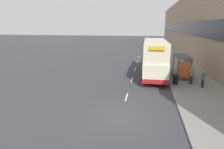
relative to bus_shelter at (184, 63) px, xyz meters
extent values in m
plane|color=#38383D|center=(-5.77, -11.27, -1.88)|extent=(220.00, 220.00, 0.00)
cube|color=gray|center=(0.73, 27.23, -1.81)|extent=(5.00, 93.00, 0.14)
cube|color=#9E846B|center=(4.73, 27.23, 4.27)|extent=(3.00, 93.00, 12.30)
cube|color=black|center=(3.19, 27.23, 3.66)|extent=(0.12, 89.28, 2.21)
cube|color=silver|center=(-5.77, -7.31, -1.87)|extent=(0.12, 2.00, 0.01)
cube|color=silver|center=(-5.77, -1.57, -1.87)|extent=(0.12, 2.00, 0.01)
cube|color=silver|center=(-5.77, 4.18, -1.87)|extent=(0.12, 2.00, 0.01)
cube|color=silver|center=(-5.77, 9.93, -1.87)|extent=(0.12, 2.00, 0.01)
cube|color=silver|center=(-5.77, 15.67, -1.87)|extent=(0.12, 2.00, 0.01)
cube|color=#4C4C51|center=(-0.17, 0.35, 0.70)|extent=(1.60, 4.20, 0.08)
cylinder|color=#4C4C51|center=(-0.87, -1.65, -0.54)|extent=(0.10, 0.10, 2.40)
cylinder|color=#4C4C51|center=(-0.87, 2.35, -0.54)|extent=(0.10, 0.10, 2.40)
cylinder|color=#4C4C51|center=(0.53, -1.65, -0.54)|extent=(0.10, 0.10, 2.40)
cylinder|color=#4C4C51|center=(0.53, 2.35, -0.54)|extent=(0.10, 0.10, 2.40)
cube|color=#99A8B2|center=(0.50, 0.35, -0.42)|extent=(0.04, 3.68, 1.92)
cube|color=#D86633|center=(-0.17, -1.59, -0.49)|extent=(1.19, 0.10, 1.82)
cube|color=maroon|center=(0.07, 0.35, -1.29)|extent=(0.36, 2.80, 0.08)
cube|color=beige|center=(-3.30, 0.53, -0.45)|extent=(2.55, 10.37, 1.85)
cube|color=beige|center=(-3.30, 0.53, 1.45)|extent=(2.50, 10.06, 1.95)
cube|color=#B2191E|center=(-3.30, 0.53, -1.15)|extent=(2.58, 10.42, 0.45)
cube|color=#2D3847|center=(-3.30, 0.53, -0.08)|extent=(2.58, 9.75, 0.81)
cube|color=#2D3847|center=(-3.30, 0.53, 1.35)|extent=(2.55, 9.75, 0.94)
cube|color=yellow|center=(-3.30, -4.63, 2.07)|extent=(1.40, 0.08, 0.36)
cylinder|color=black|center=(-4.57, 4.06, -1.38)|extent=(0.30, 1.00, 1.00)
cylinder|color=black|center=(-2.02, 4.06, -1.38)|extent=(0.30, 1.00, 1.00)
cylinder|color=black|center=(-4.57, -2.68, -1.38)|extent=(0.30, 1.00, 1.00)
cylinder|color=black|center=(-2.02, -2.68, -1.38)|extent=(0.30, 1.00, 1.00)
cube|color=#B7B799|center=(-3.53, 30.34, -1.17)|extent=(1.86, 3.92, 0.82)
cube|color=#2D3847|center=(-3.53, 30.15, -0.42)|extent=(1.63, 1.88, 0.67)
cylinder|color=black|center=(-4.45, 31.56, -1.58)|extent=(0.20, 0.60, 0.60)
cylinder|color=black|center=(-2.60, 31.56, -1.58)|extent=(0.20, 0.60, 0.60)
cylinder|color=black|center=(-4.45, 29.13, -1.58)|extent=(0.20, 0.60, 0.60)
cylinder|color=black|center=(-2.60, 29.13, -1.58)|extent=(0.20, 0.60, 0.60)
cylinder|color=#23232D|center=(1.21, -3.71, -1.35)|extent=(0.26, 0.26, 0.77)
cylinder|color=#337260|center=(1.21, -3.71, -0.65)|extent=(0.32, 0.32, 0.64)
sphere|color=tan|center=(1.21, -3.71, -0.22)|extent=(0.21, 0.21, 0.21)
cylinder|color=#23232D|center=(0.36, -2.73, -1.30)|extent=(0.30, 0.30, 0.88)
cylinder|color=#997F51|center=(0.36, -2.73, -0.50)|extent=(0.36, 0.36, 0.73)
sphere|color=tan|center=(0.36, -2.73, -0.01)|extent=(0.24, 0.24, 0.24)
cylinder|color=black|center=(-1.22, -3.02, -1.26)|extent=(0.52, 0.52, 0.95)
cylinder|color=#2D2D33|center=(-1.22, -3.02, -0.74)|extent=(0.55, 0.55, 0.10)
camera|label=1|loc=(-4.16, -23.50, 4.10)|focal=32.00mm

